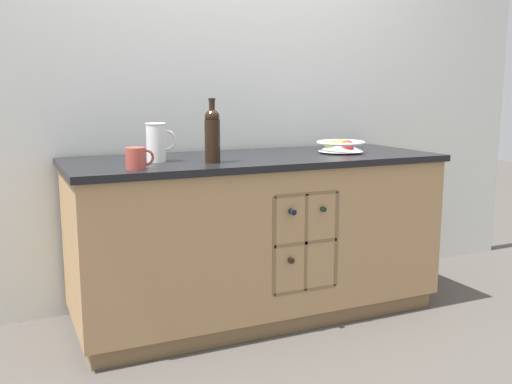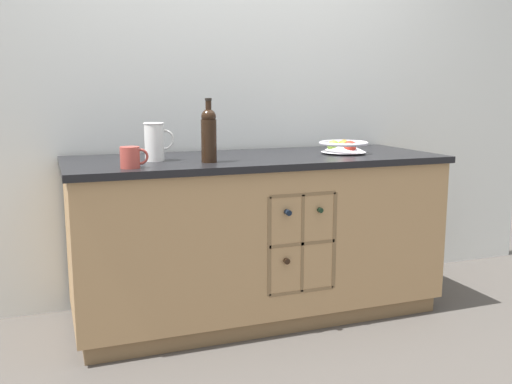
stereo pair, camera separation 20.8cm
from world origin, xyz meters
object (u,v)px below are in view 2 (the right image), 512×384
object	(u,v)px
fruit_bowl	(343,146)
standing_wine_bottle	(209,134)
ceramic_mug	(131,157)
white_pitcher	(155,141)

from	to	relation	value
fruit_bowl	standing_wine_bottle	bearing A→B (deg)	-171.61
fruit_bowl	ceramic_mug	size ratio (longest dim) A/B	2.13
white_pitcher	ceramic_mug	world-z (taller)	white_pitcher
fruit_bowl	standing_wine_bottle	xyz separation A→B (m)	(-0.81, -0.12, 0.10)
fruit_bowl	ceramic_mug	bearing A→B (deg)	-170.30
ceramic_mug	standing_wine_bottle	world-z (taller)	standing_wine_bottle
standing_wine_bottle	ceramic_mug	bearing A→B (deg)	-167.62
fruit_bowl	standing_wine_bottle	world-z (taller)	standing_wine_bottle
fruit_bowl	white_pitcher	xyz separation A→B (m)	(-1.05, 0.03, 0.06)
standing_wine_bottle	fruit_bowl	bearing A→B (deg)	8.39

